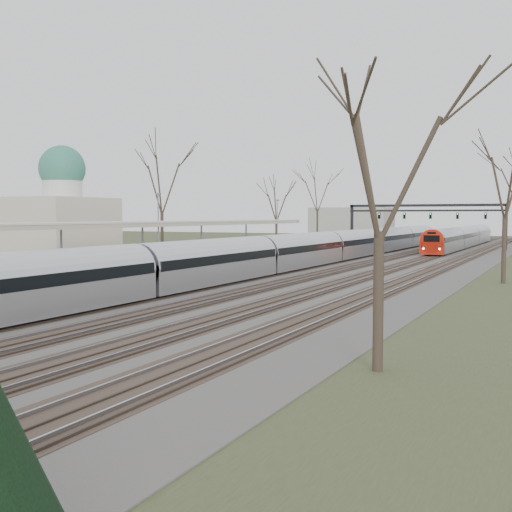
# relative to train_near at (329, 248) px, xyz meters

# --- Properties ---
(track_bed) EXTENTS (24.00, 160.00, 0.22)m
(track_bed) POSITION_rel_train_near_xyz_m (2.76, 0.69, -1.42)
(track_bed) COLOR #474442
(track_bed) RESTS_ON ground
(platform) EXTENTS (3.50, 69.00, 1.00)m
(platform) POSITION_rel_train_near_xyz_m (-6.55, -16.81, -0.98)
(platform) COLOR #9E9B93
(platform) RESTS_ON ground
(canopy) EXTENTS (4.10, 50.00, 3.11)m
(canopy) POSITION_rel_train_near_xyz_m (-6.55, -21.32, 2.45)
(canopy) COLOR slate
(canopy) RESTS_ON platform
(dome_building) EXTENTS (10.00, 8.00, 10.30)m
(dome_building) POSITION_rel_train_near_xyz_m (-19.21, -16.31, 2.24)
(dome_building) COLOR beige
(dome_building) RESTS_ON ground
(signal_gantry) EXTENTS (21.00, 0.59, 6.08)m
(signal_gantry) POSITION_rel_train_near_xyz_m (2.79, 30.68, 3.43)
(signal_gantry) COLOR black
(signal_gantry) RESTS_ON ground
(tree_west_far) EXTENTS (5.50, 5.50, 11.33)m
(tree_west_far) POSITION_rel_train_near_xyz_m (-14.50, -6.31, 6.54)
(tree_west_far) COLOR #2D231C
(tree_west_far) RESTS_ON ground
(tree_east_near) EXTENTS (4.50, 4.50, 9.27)m
(tree_east_near) POSITION_rel_train_near_xyz_m (15.50, -39.31, 5.08)
(tree_east_near) COLOR #2D231C
(tree_east_near) RESTS_ON ground
(tree_east_far) EXTENTS (5.00, 5.00, 10.30)m
(tree_east_far) POSITION_rel_train_near_xyz_m (16.50, -12.31, 5.81)
(tree_east_far) COLOR #2D231C
(tree_east_far) RESTS_ON ground
(train_near) EXTENTS (2.62, 90.21, 3.05)m
(train_near) POSITION_rel_train_near_xyz_m (0.00, 0.00, 0.00)
(train_near) COLOR #AFB2BA
(train_near) RESTS_ON ground
(train_far) EXTENTS (2.62, 45.21, 3.05)m
(train_far) POSITION_rel_train_near_xyz_m (7.00, 35.52, 0.00)
(train_far) COLOR #AFB2BA
(train_far) RESTS_ON ground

